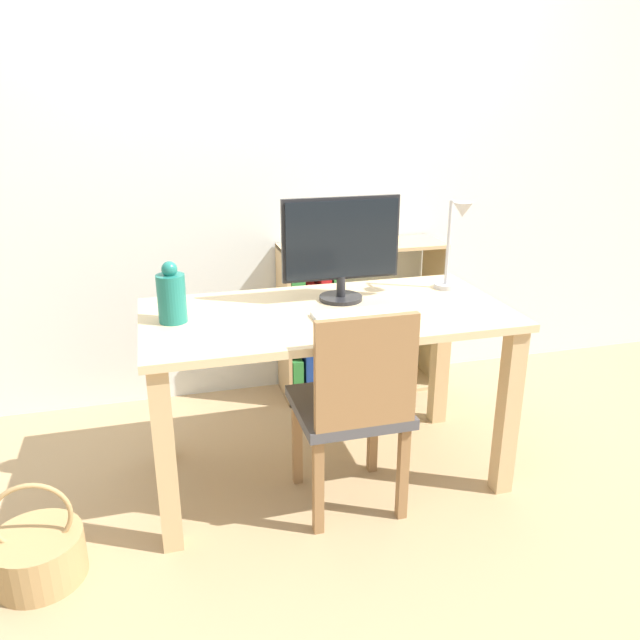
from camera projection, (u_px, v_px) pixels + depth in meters
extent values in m
plane|color=tan|center=(326.00, 472.00, 2.64)|extent=(10.00, 10.00, 0.00)
cube|color=silver|center=(275.00, 140.00, 3.04)|extent=(8.00, 0.05, 2.60)
cube|color=#D8BC8C|center=(327.00, 314.00, 2.40)|extent=(1.41, 0.71, 0.03)
cube|color=tan|center=(166.00, 461.00, 2.09)|extent=(0.07, 0.07, 0.69)
cube|color=tan|center=(508.00, 412.00, 2.42)|extent=(0.07, 0.07, 0.69)
cube|color=tan|center=(160.00, 386.00, 2.63)|extent=(0.07, 0.07, 0.69)
cube|color=tan|center=(440.00, 355.00, 2.96)|extent=(0.07, 0.07, 0.69)
cylinder|color=#232326|center=(341.00, 298.00, 2.52)|extent=(0.17, 0.17, 0.02)
cylinder|color=#232326|center=(341.00, 286.00, 2.51)|extent=(0.04, 0.04, 0.08)
cube|color=#232326|center=(341.00, 239.00, 2.45)|extent=(0.48, 0.02, 0.33)
cube|color=black|center=(341.00, 239.00, 2.44)|extent=(0.45, 0.03, 0.30)
cube|color=silver|center=(357.00, 315.00, 2.33)|extent=(0.33, 0.13, 0.02)
cylinder|color=#1E7266|center=(172.00, 299.00, 2.25)|extent=(0.10, 0.10, 0.18)
sphere|color=#1E7266|center=(169.00, 269.00, 2.21)|extent=(0.06, 0.06, 0.06)
cylinder|color=#B7B7BC|center=(446.00, 286.00, 2.68)|extent=(0.10, 0.10, 0.02)
cylinder|color=#B7B7BC|center=(449.00, 243.00, 2.62)|extent=(0.02, 0.02, 0.35)
cylinder|color=#B7B7BC|center=(457.00, 203.00, 2.51)|extent=(0.01, 0.10, 0.01)
cone|color=#B7B7BC|center=(463.00, 210.00, 2.47)|extent=(0.08, 0.08, 0.06)
cube|color=#4C4C51|center=(348.00, 406.00, 2.34)|extent=(0.40, 0.40, 0.04)
cube|color=olive|center=(366.00, 373.00, 2.09)|extent=(0.36, 0.03, 0.40)
cube|color=olive|center=(318.00, 486.00, 2.22)|extent=(0.04, 0.04, 0.39)
cube|color=olive|center=(403.00, 472.00, 2.30)|extent=(0.04, 0.04, 0.39)
cube|color=olive|center=(297.00, 440.00, 2.51)|extent=(0.04, 0.04, 0.39)
cube|color=olive|center=(373.00, 430.00, 2.60)|extent=(0.04, 0.04, 0.39)
cube|color=tan|center=(284.00, 325.00, 3.18)|extent=(0.02, 0.28, 0.80)
cube|color=tan|center=(432.00, 312.00, 3.39)|extent=(0.02, 0.28, 0.80)
cube|color=tan|center=(359.00, 385.00, 3.42)|extent=(0.84, 0.28, 0.02)
cube|color=tan|center=(362.00, 246.00, 3.15)|extent=(0.84, 0.28, 0.02)
cube|color=tan|center=(360.00, 318.00, 3.28)|extent=(0.81, 0.28, 0.02)
cube|color=#2D7F38|center=(294.00, 373.00, 3.28)|extent=(0.05, 0.24, 0.22)
cube|color=navy|center=(307.00, 362.00, 3.28)|extent=(0.06, 0.24, 0.33)
cube|color=beige|center=(319.00, 367.00, 3.31)|extent=(0.05, 0.24, 0.26)
cube|color=#2D7F38|center=(331.00, 364.00, 3.33)|extent=(0.06, 0.24, 0.28)
cube|color=#2D7F38|center=(294.00, 294.00, 3.14)|extent=(0.07, 0.24, 0.31)
cube|color=red|center=(308.00, 301.00, 3.17)|extent=(0.05, 0.24, 0.22)
cube|color=red|center=(320.00, 295.00, 3.18)|extent=(0.05, 0.24, 0.28)
cube|color=#2D7F38|center=(331.00, 294.00, 3.19)|extent=(0.04, 0.24, 0.28)
cylinder|color=tan|center=(39.00, 557.00, 2.04)|extent=(0.30, 0.30, 0.16)
torus|color=tan|center=(31.00, 517.00, 1.99)|extent=(0.25, 0.02, 0.25)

